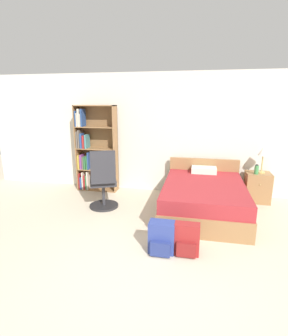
{
  "coord_description": "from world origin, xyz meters",
  "views": [
    {
      "loc": [
        0.42,
        -2.5,
        2.0
      ],
      "look_at": [
        -0.5,
        1.98,
        0.83
      ],
      "focal_mm": 28.0,
      "sensor_mm": 36.0,
      "label": 1
    }
  ],
  "objects_px": {
    "table_lamp": "(263,152)",
    "backpack_red": "(187,240)",
    "backpack_blue": "(162,238)",
    "office_chair": "(103,182)",
    "bookshelf": "(92,150)",
    "bed": "(203,197)",
    "nightstand": "(257,187)",
    "water_bottle": "(257,170)"
  },
  "relations": [
    {
      "from": "bookshelf",
      "to": "bed",
      "type": "height_order",
      "value": "bookshelf"
    },
    {
      "from": "bed",
      "to": "backpack_red",
      "type": "xyz_separation_m",
      "value": [
        -0.23,
        -1.47,
        -0.08
      ]
    },
    {
      "from": "nightstand",
      "to": "backpack_red",
      "type": "relative_size",
      "value": 1.38
    },
    {
      "from": "backpack_blue",
      "to": "bookshelf",
      "type": "bearing_deg",
      "value": 130.07
    },
    {
      "from": "water_bottle",
      "to": "backpack_blue",
      "type": "relative_size",
      "value": 0.45
    },
    {
      "from": "water_bottle",
      "to": "backpack_red",
      "type": "bearing_deg",
      "value": -120.14
    },
    {
      "from": "table_lamp",
      "to": "backpack_blue",
      "type": "bearing_deg",
      "value": -126.75
    },
    {
      "from": "bed",
      "to": "bookshelf",
      "type": "bearing_deg",
      "value": 162.09
    },
    {
      "from": "bookshelf",
      "to": "nightstand",
      "type": "bearing_deg",
      "value": -0.63
    },
    {
      "from": "bed",
      "to": "backpack_red",
      "type": "bearing_deg",
      "value": -98.91
    },
    {
      "from": "bookshelf",
      "to": "backpack_red",
      "type": "distance_m",
      "value": 3.28
    },
    {
      "from": "water_bottle",
      "to": "backpack_blue",
      "type": "bearing_deg",
      "value": -126.2
    },
    {
      "from": "bed",
      "to": "office_chair",
      "type": "xyz_separation_m",
      "value": [
        -1.84,
        -0.24,
        0.24
      ]
    },
    {
      "from": "backpack_blue",
      "to": "backpack_red",
      "type": "bearing_deg",
      "value": 2.91
    },
    {
      "from": "bookshelf",
      "to": "table_lamp",
      "type": "height_order",
      "value": "bookshelf"
    },
    {
      "from": "table_lamp",
      "to": "bed",
      "type": "bearing_deg",
      "value": -145.35
    },
    {
      "from": "nightstand",
      "to": "office_chair",
      "type": "bearing_deg",
      "value": -161.09
    },
    {
      "from": "bookshelf",
      "to": "office_chair",
      "type": "bearing_deg",
      "value": -58.17
    },
    {
      "from": "table_lamp",
      "to": "nightstand",
      "type": "bearing_deg",
      "value": -165.76
    },
    {
      "from": "nightstand",
      "to": "table_lamp",
      "type": "height_order",
      "value": "table_lamp"
    },
    {
      "from": "bookshelf",
      "to": "backpack_red",
      "type": "xyz_separation_m",
      "value": [
        2.26,
        -2.27,
        -0.71
      ]
    },
    {
      "from": "table_lamp",
      "to": "water_bottle",
      "type": "xyz_separation_m",
      "value": [
        -0.12,
        -0.12,
        -0.32
      ]
    },
    {
      "from": "bookshelf",
      "to": "water_bottle",
      "type": "xyz_separation_m",
      "value": [
        3.5,
        -0.14,
        -0.22
      ]
    },
    {
      "from": "water_bottle",
      "to": "backpack_red",
      "type": "distance_m",
      "value": 2.51
    },
    {
      "from": "nightstand",
      "to": "water_bottle",
      "type": "xyz_separation_m",
      "value": [
        -0.07,
        -0.1,
        0.39
      ]
    },
    {
      "from": "table_lamp",
      "to": "office_chair",
      "type": "bearing_deg",
      "value": -161.16
    },
    {
      "from": "backpack_red",
      "to": "backpack_blue",
      "type": "relative_size",
      "value": 1.01
    },
    {
      "from": "table_lamp",
      "to": "backpack_red",
      "type": "bearing_deg",
      "value": -121.1
    },
    {
      "from": "office_chair",
      "to": "nightstand",
      "type": "height_order",
      "value": "office_chair"
    },
    {
      "from": "backpack_blue",
      "to": "office_chair",
      "type": "bearing_deg",
      "value": 135.7
    },
    {
      "from": "backpack_red",
      "to": "water_bottle",
      "type": "bearing_deg",
      "value": 59.86
    },
    {
      "from": "table_lamp",
      "to": "water_bottle",
      "type": "relative_size",
      "value": 2.73
    },
    {
      "from": "bed",
      "to": "backpack_blue",
      "type": "relative_size",
      "value": 4.63
    },
    {
      "from": "office_chair",
      "to": "bed",
      "type": "bearing_deg",
      "value": 7.29
    },
    {
      "from": "nightstand",
      "to": "bookshelf",
      "type": "bearing_deg",
      "value": 179.37
    },
    {
      "from": "bookshelf",
      "to": "backpack_blue",
      "type": "relative_size",
      "value": 4.42
    },
    {
      "from": "water_bottle",
      "to": "bookshelf",
      "type": "bearing_deg",
      "value": 177.66
    },
    {
      "from": "nightstand",
      "to": "backpack_red",
      "type": "bearing_deg",
      "value": -120.4
    },
    {
      "from": "table_lamp",
      "to": "water_bottle",
      "type": "distance_m",
      "value": 0.36
    },
    {
      "from": "bed",
      "to": "office_chair",
      "type": "height_order",
      "value": "office_chair"
    },
    {
      "from": "bookshelf",
      "to": "table_lamp",
      "type": "relative_size",
      "value": 3.62
    },
    {
      "from": "bookshelf",
      "to": "bed",
      "type": "distance_m",
      "value": 2.69
    }
  ]
}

